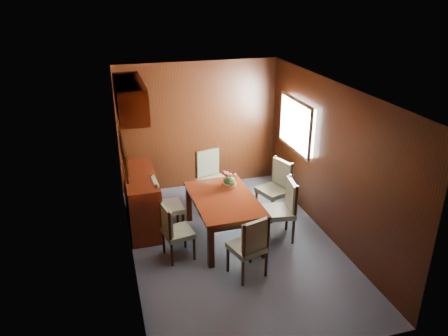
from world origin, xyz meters
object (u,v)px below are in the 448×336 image
object	(u,v)px
sideboard	(142,200)
chair_right_near	(284,206)
dining_table	(224,203)
chair_left_near	(174,229)
chair_head	(250,244)
flower_centerpiece	(229,179)

from	to	relation	value
sideboard	chair_right_near	distance (m)	2.27
dining_table	chair_left_near	world-z (taller)	chair_left_near
dining_table	chair_head	bearing A→B (deg)	-87.67
sideboard	chair_head	world-z (taller)	chair_head
chair_left_near	chair_head	xyz separation A→B (m)	(0.90, -0.72, 0.04)
sideboard	dining_table	size ratio (longest dim) A/B	0.94
dining_table	chair_head	world-z (taller)	chair_head
chair_right_near	sideboard	bearing A→B (deg)	73.48
dining_table	chair_head	xyz separation A→B (m)	(0.06, -1.04, -0.08)
dining_table	chair_left_near	distance (m)	0.90
sideboard	flower_centerpiece	size ratio (longest dim) A/B	5.51
sideboard	chair_left_near	world-z (taller)	sideboard
sideboard	dining_table	world-z (taller)	sideboard
dining_table	flower_centerpiece	size ratio (longest dim) A/B	5.89
sideboard	chair_left_near	size ratio (longest dim) A/B	1.63
dining_table	chair_right_near	bearing A→B (deg)	-16.57
chair_left_near	flower_centerpiece	size ratio (longest dim) A/B	3.38
sideboard	flower_centerpiece	world-z (taller)	flower_centerpiece
flower_centerpiece	chair_head	bearing A→B (deg)	-95.11
sideboard	chair_right_near	bearing A→B (deg)	-25.73
chair_left_near	chair_head	bearing A→B (deg)	41.15
sideboard	chair_left_near	bearing A→B (deg)	-72.73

